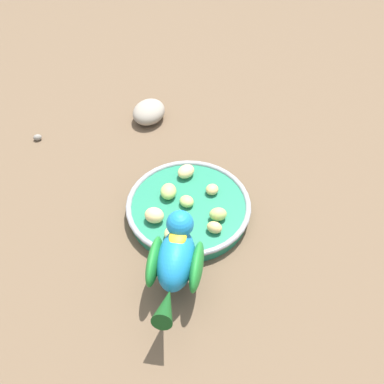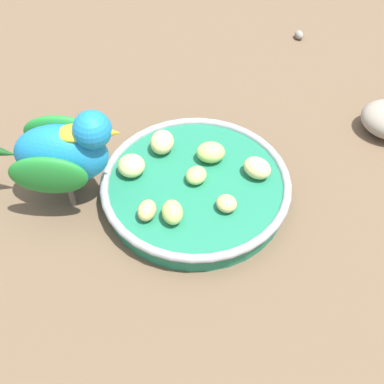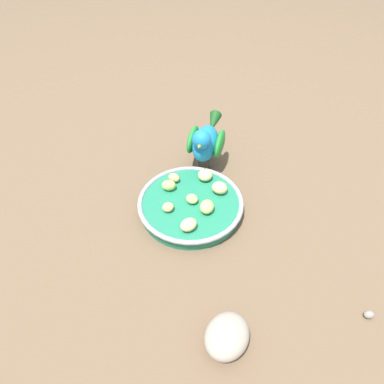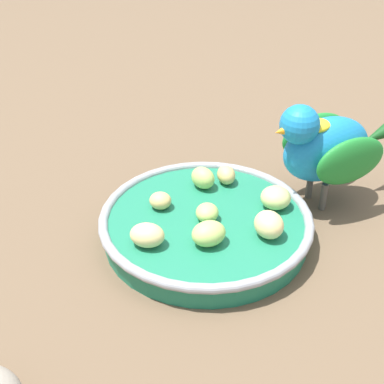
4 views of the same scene
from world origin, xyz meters
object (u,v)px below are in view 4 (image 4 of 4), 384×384
object	(u,v)px
apple_piece_5	(147,235)
parrot	(329,145)
apple_piece_6	(276,198)
apple_piece_2	(225,174)
apple_piece_0	(269,225)
feeding_bowl	(206,225)
apple_piece_7	(162,200)
apple_piece_3	(209,234)
apple_piece_1	(203,178)
apple_piece_4	(207,213)

from	to	relation	value
apple_piece_5	parrot	distance (m)	0.23
apple_piece_5	apple_piece_6	size ratio (longest dim) A/B	1.06
apple_piece_6	apple_piece_2	bearing A→B (deg)	-1.40
apple_piece_0	apple_piece_6	bearing A→B (deg)	-61.94
feeding_bowl	apple_piece_7	world-z (taller)	apple_piece_7
apple_piece_3	apple_piece_6	size ratio (longest dim) A/B	1.07
apple_piece_5	apple_piece_6	xyz separation A→B (m)	(-0.05, -0.14, 0.00)
apple_piece_0	apple_piece_1	bearing A→B (deg)	-11.75
apple_piece_6	apple_piece_0	bearing A→B (deg)	118.06
feeding_bowl	apple_piece_3	distance (m)	0.05
apple_piece_0	apple_piece_1	distance (m)	0.11
apple_piece_4	apple_piece_2	bearing A→B (deg)	-63.43
apple_piece_0	apple_piece_2	size ratio (longest dim) A/B	1.27
apple_piece_7	feeding_bowl	bearing A→B (deg)	-161.13
apple_piece_7	apple_piece_5	bearing A→B (deg)	123.20
apple_piece_3	apple_piece_5	distance (m)	0.06
apple_piece_4	apple_piece_7	xyz separation A→B (m)	(0.05, 0.02, -0.00)
apple_piece_0	apple_piece_1	size ratio (longest dim) A/B	1.11
apple_piece_1	apple_piece_2	bearing A→B (deg)	-113.38
feeding_bowl	apple_piece_3	bearing A→B (deg)	134.99
apple_piece_3	apple_piece_0	bearing A→B (deg)	-125.08
apple_piece_1	apple_piece_3	distance (m)	0.10
apple_piece_0	apple_piece_6	xyz separation A→B (m)	(0.02, -0.05, -0.00)
apple_piece_2	apple_piece_4	size ratio (longest dim) A/B	1.01
apple_piece_0	apple_piece_6	world-z (taller)	apple_piece_0
feeding_bowl	apple_piece_2	xyz separation A→B (m)	(0.03, -0.07, 0.02)
apple_piece_1	apple_piece_4	distance (m)	0.06
feeding_bowl	apple_piece_4	xyz separation A→B (m)	(-0.00, 0.00, 0.02)
apple_piece_1	apple_piece_0	bearing A→B (deg)	168.25
apple_piece_4	apple_piece_5	distance (m)	0.07
apple_piece_0	apple_piece_3	bearing A→B (deg)	54.92
apple_piece_2	apple_piece_6	world-z (taller)	apple_piece_6
apple_piece_1	apple_piece_4	bearing A→B (deg)	135.87
feeding_bowl	apple_piece_4	distance (m)	0.02
apple_piece_4	apple_piece_6	size ratio (longest dim) A/B	0.81
apple_piece_3	apple_piece_5	world-z (taller)	same
apple_piece_0	parrot	bearing A→B (deg)	-84.58
apple_piece_4	apple_piece_6	world-z (taller)	apple_piece_6
apple_piece_5	parrot	bearing A→B (deg)	-106.98
apple_piece_0	apple_piece_3	distance (m)	0.06
feeding_bowl	apple_piece_7	distance (m)	0.06
feeding_bowl	apple_piece_6	bearing A→B (deg)	-121.74
apple_piece_0	apple_piece_5	bearing A→B (deg)	49.95
apple_piece_1	apple_piece_7	size ratio (longest dim) A/B	1.28
feeding_bowl	apple_piece_6	size ratio (longest dim) A/B	6.93
apple_piece_4	apple_piece_5	xyz separation A→B (m)	(0.02, 0.07, 0.00)
apple_piece_4	apple_piece_5	size ratio (longest dim) A/B	0.77
apple_piece_1	apple_piece_7	distance (m)	0.06
apple_piece_5	apple_piece_7	xyz separation A→B (m)	(0.04, -0.06, -0.00)
apple_piece_4	apple_piece_7	distance (m)	0.05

